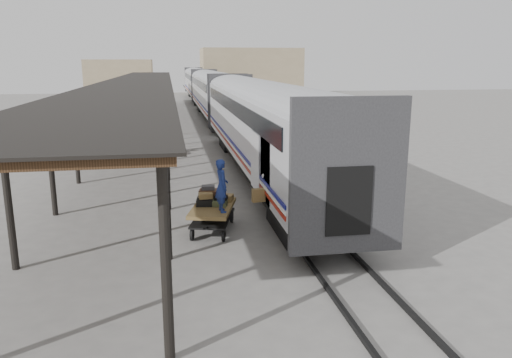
{
  "coord_description": "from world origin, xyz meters",
  "views": [
    {
      "loc": [
        -1.19,
        -15.55,
        5.46
      ],
      "look_at": [
        1.57,
        0.29,
        1.7
      ],
      "focal_mm": 35.0,
      "sensor_mm": 36.0,
      "label": 1
    }
  ],
  "objects_px": {
    "luggage_tug": "(154,146)",
    "pedestrian": "(166,138)",
    "porter": "(222,186)",
    "baggage_cart": "(213,212)"
  },
  "relations": [
    {
      "from": "baggage_cart",
      "to": "porter",
      "type": "relative_size",
      "value": 1.57
    },
    {
      "from": "baggage_cart",
      "to": "luggage_tug",
      "type": "xyz_separation_m",
      "value": [
        -2.28,
        14.23,
        -0.03
      ]
    },
    {
      "from": "luggage_tug",
      "to": "porter",
      "type": "relative_size",
      "value": 0.94
    },
    {
      "from": "luggage_tug",
      "to": "pedestrian",
      "type": "relative_size",
      "value": 0.86
    },
    {
      "from": "baggage_cart",
      "to": "pedestrian",
      "type": "height_order",
      "value": "pedestrian"
    },
    {
      "from": "baggage_cart",
      "to": "porter",
      "type": "bearing_deg",
      "value": -54.08
    },
    {
      "from": "porter",
      "to": "pedestrian",
      "type": "bearing_deg",
      "value": -1.63
    },
    {
      "from": "porter",
      "to": "pedestrian",
      "type": "xyz_separation_m",
      "value": [
        -1.81,
        15.78,
        -0.78
      ]
    },
    {
      "from": "porter",
      "to": "luggage_tug",
      "type": "bearing_deg",
      "value": 1.51
    },
    {
      "from": "baggage_cart",
      "to": "luggage_tug",
      "type": "relative_size",
      "value": 1.67
    }
  ]
}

